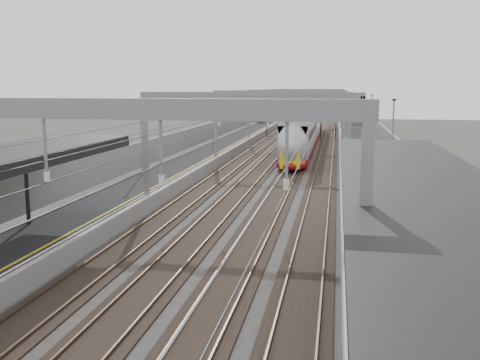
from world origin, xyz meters
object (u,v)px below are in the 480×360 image
at_px(train, 306,130).
at_px(signal_green, 267,123).
at_px(overbridge, 310,100).
at_px(bench, 443,273).

xyz_separation_m(train, signal_green, (-6.70, 10.71, 0.19)).
distance_m(overbridge, train, 37.75).
bearing_deg(signal_green, overbridge, 79.05).
height_order(bench, signal_green, signal_green).
height_order(overbridge, bench, overbridge).
relative_size(overbridge, signal_green, 6.33).
height_order(train, signal_green, train).
distance_m(overbridge, signal_green, 27.53).
xyz_separation_m(overbridge, bench, (9.38, -91.56, -3.74)).
distance_m(train, bench, 54.55).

